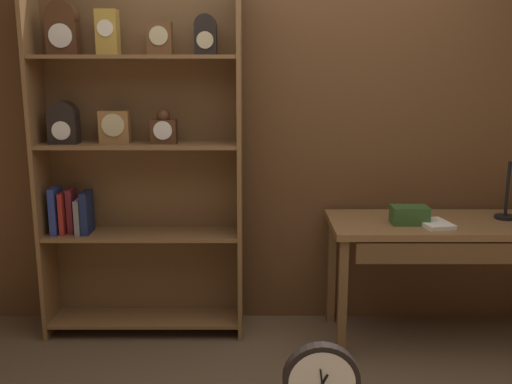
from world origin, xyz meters
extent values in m
cube|color=brown|center=(0.00, 1.31, 1.30)|extent=(4.80, 0.05, 2.60)
cube|color=brown|center=(-1.50, 1.06, 1.08)|extent=(0.02, 0.30, 2.15)
cube|color=brown|center=(-0.29, 1.06, 1.08)|extent=(0.03, 0.30, 2.15)
cube|color=brown|center=(-0.90, 1.20, 1.08)|extent=(1.23, 0.01, 2.15)
cube|color=brown|center=(-0.90, 1.06, 0.09)|extent=(1.18, 0.29, 0.02)
cube|color=brown|center=(-0.90, 1.06, 0.65)|extent=(1.18, 0.29, 0.02)
cube|color=brown|center=(-0.90, 1.06, 1.21)|extent=(1.18, 0.29, 0.02)
cube|color=brown|center=(-0.90, 1.06, 1.72)|extent=(1.18, 0.29, 0.02)
cube|color=#472816|center=(-1.31, 1.07, 1.83)|extent=(0.18, 0.10, 0.18)
cylinder|color=#472816|center=(-1.31, 1.07, 1.95)|extent=(0.18, 0.10, 0.18)
cylinder|color=silver|center=(-1.31, 1.02, 1.84)|extent=(0.14, 0.01, 0.14)
cube|color=black|center=(-1.34, 1.04, 1.29)|extent=(0.17, 0.11, 0.14)
cylinder|color=black|center=(-1.34, 1.04, 1.38)|extent=(0.17, 0.11, 0.17)
cylinder|color=silver|center=(-1.34, 0.99, 1.30)|extent=(0.11, 0.01, 0.11)
cube|color=#B28C38|center=(-1.05, 1.04, 1.86)|extent=(0.12, 0.10, 0.25)
cylinder|color=silver|center=(-1.05, 0.98, 1.88)|extent=(0.09, 0.01, 0.09)
cube|color=olive|center=(-1.04, 1.06, 1.31)|extent=(0.18, 0.08, 0.19)
cylinder|color=#C6B78C|center=(-1.04, 1.02, 1.33)|extent=(0.14, 0.01, 0.14)
cube|color=brown|center=(-0.75, 1.05, 1.83)|extent=(0.14, 0.09, 0.18)
cylinder|color=#C6B78C|center=(-0.75, 1.00, 1.84)|extent=(0.11, 0.01, 0.11)
cube|color=#472816|center=(-0.74, 1.04, 1.29)|extent=(0.15, 0.09, 0.14)
sphere|color=#472816|center=(-0.74, 1.04, 1.38)|extent=(0.08, 0.08, 0.08)
cylinder|color=silver|center=(-0.74, 1.00, 1.30)|extent=(0.11, 0.01, 0.11)
cube|color=black|center=(-0.49, 1.05, 1.80)|extent=(0.13, 0.09, 0.14)
cylinder|color=black|center=(-0.49, 1.05, 1.90)|extent=(0.13, 0.09, 0.13)
cylinder|color=#C6B78C|center=(-0.49, 1.00, 1.82)|extent=(0.10, 0.01, 0.10)
cube|color=navy|center=(-1.43, 1.05, 0.80)|extent=(0.04, 0.15, 0.29)
cube|color=maroon|center=(-1.38, 1.06, 0.79)|extent=(0.03, 0.16, 0.26)
cube|color=maroon|center=(-1.34, 1.07, 0.79)|extent=(0.04, 0.12, 0.27)
cube|color=slate|center=(-1.28, 1.04, 0.77)|extent=(0.03, 0.15, 0.22)
cube|color=#19234C|center=(-1.24, 1.06, 0.79)|extent=(0.04, 0.16, 0.26)
cube|color=brown|center=(0.99, 0.96, 0.74)|extent=(1.48, 0.59, 0.04)
cube|color=brown|center=(0.30, 0.71, 0.36)|extent=(0.05, 0.05, 0.72)
cube|color=brown|center=(0.30, 1.20, 0.36)|extent=(0.05, 0.05, 0.72)
cube|color=brown|center=(0.99, 0.68, 0.65)|extent=(1.26, 0.03, 0.12)
cylinder|color=black|center=(1.33, 1.01, 0.77)|extent=(0.12, 0.12, 0.02)
cylinder|color=black|center=(1.33, 1.01, 0.95)|extent=(0.02, 0.02, 0.33)
cube|color=#2D5123|center=(0.71, 0.90, 0.81)|extent=(0.21, 0.13, 0.11)
cube|color=silver|center=(0.85, 0.85, 0.77)|extent=(0.20, 0.25, 0.02)
cylinder|color=black|center=(0.11, 0.07, 0.22)|extent=(0.37, 0.06, 0.37)
cylinder|color=silver|center=(0.11, 0.04, 0.22)|extent=(0.31, 0.01, 0.31)
cube|color=black|center=(0.11, 0.04, 0.22)|extent=(0.06, 0.01, 0.10)
cube|color=black|center=(0.11, 0.03, 0.22)|extent=(0.03, 0.01, 0.15)
camera|label=1|loc=(-0.19, -2.41, 1.67)|focal=40.73mm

